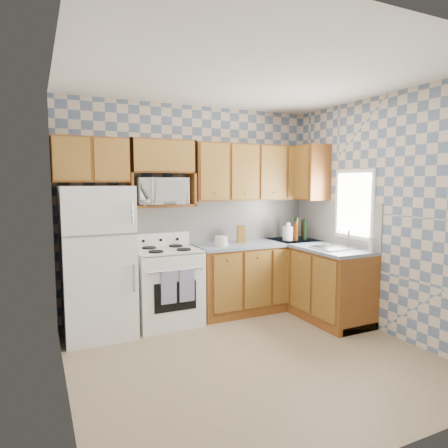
# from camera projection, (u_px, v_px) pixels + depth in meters

# --- Properties ---
(floor) EXTENTS (3.40, 3.40, 0.00)m
(floor) POSITION_uv_depth(u_px,v_px,m) (252.00, 357.00, 3.95)
(floor) COLOR #826E52
(floor) RESTS_ON ground
(back_wall) EXTENTS (3.40, 0.02, 2.70)m
(back_wall) POSITION_uv_depth(u_px,v_px,m) (193.00, 211.00, 5.24)
(back_wall) COLOR slate
(back_wall) RESTS_ON ground
(right_wall) EXTENTS (0.02, 3.20, 2.70)m
(right_wall) POSITION_uv_depth(u_px,v_px,m) (383.00, 215.00, 4.53)
(right_wall) COLOR slate
(right_wall) RESTS_ON ground
(backsplash_back) EXTENTS (2.60, 0.02, 0.56)m
(backsplash_back) POSITION_uv_depth(u_px,v_px,m) (221.00, 221.00, 5.42)
(backsplash_back) COLOR silver
(backsplash_back) RESTS_ON back_wall
(backsplash_right) EXTENTS (0.02, 1.60, 0.56)m
(backsplash_right) POSITION_uv_depth(u_px,v_px,m) (334.00, 222.00, 5.26)
(backsplash_right) COLOR silver
(backsplash_right) RESTS_ON right_wall
(refrigerator) EXTENTS (0.75, 0.70, 1.68)m
(refrigerator) POSITION_uv_depth(u_px,v_px,m) (97.00, 262.00, 4.44)
(refrigerator) COLOR white
(refrigerator) RESTS_ON floor
(stove_body) EXTENTS (0.76, 0.65, 0.90)m
(stove_body) POSITION_uv_depth(u_px,v_px,m) (167.00, 287.00, 4.85)
(stove_body) COLOR white
(stove_body) RESTS_ON floor
(cooktop) EXTENTS (0.76, 0.65, 0.02)m
(cooktop) POSITION_uv_depth(u_px,v_px,m) (166.00, 250.00, 4.80)
(cooktop) COLOR silver
(cooktop) RESTS_ON stove_body
(backguard) EXTENTS (0.76, 0.08, 0.17)m
(backguard) POSITION_uv_depth(u_px,v_px,m) (160.00, 240.00, 5.04)
(backguard) COLOR white
(backguard) RESTS_ON cooktop
(dish_towel_left) EXTENTS (0.18, 0.02, 0.38)m
(dish_towel_left) POSITION_uv_depth(u_px,v_px,m) (169.00, 287.00, 4.49)
(dish_towel_left) COLOR navy
(dish_towel_left) RESTS_ON stove_body
(dish_towel_right) EXTENTS (0.18, 0.02, 0.38)m
(dish_towel_right) POSITION_uv_depth(u_px,v_px,m) (187.00, 285.00, 4.58)
(dish_towel_right) COLOR navy
(dish_towel_right) RESTS_ON stove_body
(base_cabinets_back) EXTENTS (1.75, 0.60, 0.88)m
(base_cabinets_back) POSITION_uv_depth(u_px,v_px,m) (258.00, 277.00, 5.42)
(base_cabinets_back) COLOR brown
(base_cabinets_back) RESTS_ON floor
(base_cabinets_right) EXTENTS (0.60, 1.60, 0.88)m
(base_cabinets_right) POSITION_uv_depth(u_px,v_px,m) (315.00, 280.00, 5.22)
(base_cabinets_right) COLOR brown
(base_cabinets_right) RESTS_ON floor
(countertop_back) EXTENTS (1.77, 0.63, 0.04)m
(countertop_back) POSITION_uv_depth(u_px,v_px,m) (259.00, 243.00, 5.37)
(countertop_back) COLOR slate
(countertop_back) RESTS_ON base_cabinets_back
(countertop_right) EXTENTS (0.63, 1.60, 0.04)m
(countertop_right) POSITION_uv_depth(u_px,v_px,m) (316.00, 246.00, 5.17)
(countertop_right) COLOR slate
(countertop_right) RESTS_ON base_cabinets_right
(upper_cabinets_back) EXTENTS (1.75, 0.33, 0.74)m
(upper_cabinets_back) POSITION_uv_depth(u_px,v_px,m) (254.00, 173.00, 5.40)
(upper_cabinets_back) COLOR brown
(upper_cabinets_back) RESTS_ON back_wall
(upper_cabinets_fridge) EXTENTS (0.82, 0.33, 0.50)m
(upper_cabinets_fridge) POSITION_uv_depth(u_px,v_px,m) (90.00, 160.00, 4.48)
(upper_cabinets_fridge) COLOR brown
(upper_cabinets_fridge) RESTS_ON back_wall
(upper_cabinets_right) EXTENTS (0.33, 0.70, 0.74)m
(upper_cabinets_right) POSITION_uv_depth(u_px,v_px,m) (305.00, 173.00, 5.53)
(upper_cabinets_right) COLOR brown
(upper_cabinets_right) RESTS_ON right_wall
(microwave_shelf) EXTENTS (0.80, 0.33, 0.03)m
(microwave_shelf) POSITION_uv_depth(u_px,v_px,m) (162.00, 206.00, 4.89)
(microwave_shelf) COLOR brown
(microwave_shelf) RESTS_ON back_wall
(microwave) EXTENTS (0.59, 0.40, 0.33)m
(microwave) POSITION_uv_depth(u_px,v_px,m) (161.00, 191.00, 4.82)
(microwave) COLOR white
(microwave) RESTS_ON microwave_shelf
(sink) EXTENTS (0.48, 0.40, 0.03)m
(sink) POSITION_uv_depth(u_px,v_px,m) (335.00, 248.00, 4.85)
(sink) COLOR #B7B7BC
(sink) RESTS_ON countertop_right
(window) EXTENTS (0.02, 0.66, 0.86)m
(window) POSITION_uv_depth(u_px,v_px,m) (354.00, 204.00, 4.92)
(window) COLOR white
(window) RESTS_ON right_wall
(bottle_0) EXTENTS (0.07, 0.07, 0.30)m
(bottle_0) POSITION_uv_depth(u_px,v_px,m) (296.00, 229.00, 5.57)
(bottle_0) COLOR black
(bottle_0) RESTS_ON countertop_back
(bottle_1) EXTENTS (0.07, 0.07, 0.28)m
(bottle_1) POSITION_uv_depth(u_px,v_px,m) (305.00, 230.00, 5.56)
(bottle_1) COLOR black
(bottle_1) RESTS_ON countertop_back
(bottle_2) EXTENTS (0.07, 0.07, 0.26)m
(bottle_2) POSITION_uv_depth(u_px,v_px,m) (303.00, 230.00, 5.67)
(bottle_2) COLOR #502109
(bottle_2) RESTS_ON countertop_back
(bottle_3) EXTENTS (0.07, 0.07, 0.24)m
(bottle_3) POSITION_uv_depth(u_px,v_px,m) (296.00, 232.00, 5.47)
(bottle_3) COLOR #502109
(bottle_3) RESTS_ON countertop_back
(knife_block) EXTENTS (0.13, 0.13, 0.23)m
(knife_block) POSITION_uv_depth(u_px,v_px,m) (241.00, 234.00, 5.30)
(knife_block) COLOR brown
(knife_block) RESTS_ON countertop_back
(electric_kettle) EXTENTS (0.15, 0.15, 0.19)m
(electric_kettle) POSITION_uv_depth(u_px,v_px,m) (288.00, 233.00, 5.52)
(electric_kettle) COLOR white
(electric_kettle) RESTS_ON countertop_back
(food_containers) EXTENTS (0.18, 0.18, 0.12)m
(food_containers) POSITION_uv_depth(u_px,v_px,m) (221.00, 241.00, 5.05)
(food_containers) COLOR silver
(food_containers) RESTS_ON countertop_back
(soap_bottle) EXTENTS (0.06, 0.06, 0.17)m
(soap_bottle) POSITION_uv_depth(u_px,v_px,m) (371.00, 244.00, 4.61)
(soap_bottle) COLOR silver
(soap_bottle) RESTS_ON countertop_right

